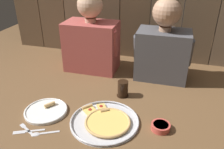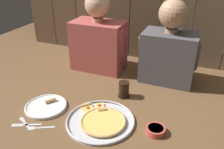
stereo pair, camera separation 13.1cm
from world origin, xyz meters
name	(u,v)px [view 2 (the right image)]	position (x,y,z in m)	size (l,w,h in m)	color
ground_plane	(104,110)	(0.00, 0.00, 0.00)	(3.20, 3.20, 0.00)	brown
pizza_tray	(101,120)	(0.03, -0.10, 0.01)	(0.36, 0.36, 0.03)	silver
dinner_plate	(46,106)	(-0.32, -0.11, 0.01)	(0.24, 0.24, 0.03)	white
drinking_glass	(124,89)	(0.06, 0.17, 0.05)	(0.07, 0.07, 0.10)	black
dipping_bowl	(156,130)	(0.31, -0.08, 0.02)	(0.10, 0.10, 0.03)	#CC4C42
table_fork	(25,123)	(-0.34, -0.26, 0.00)	(0.12, 0.08, 0.01)	silver
table_knife	(26,125)	(-0.32, -0.27, 0.00)	(0.15, 0.08, 0.01)	silver
table_spoon	(36,128)	(-0.26, -0.27, 0.00)	(0.13, 0.08, 0.01)	silver
diner_left	(98,37)	(-0.26, 0.49, 0.25)	(0.42, 0.23, 0.57)	#AD4C47
diner_right	(170,45)	(0.26, 0.49, 0.26)	(0.39, 0.22, 0.56)	#4C4C51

